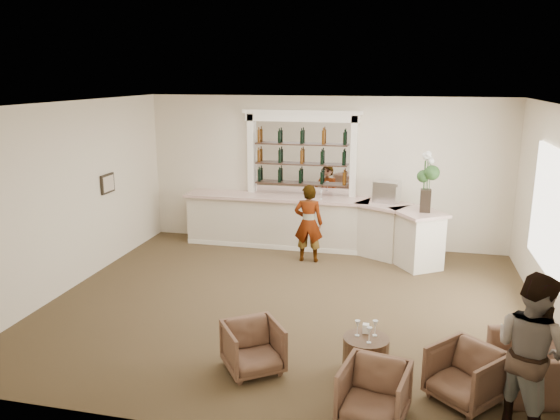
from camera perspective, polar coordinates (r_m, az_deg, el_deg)
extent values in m
plane|color=brown|center=(9.29, 1.16, -9.77)|extent=(8.00, 8.00, 0.00)
cube|color=beige|center=(12.14, 4.63, 4.00)|extent=(8.00, 0.04, 3.30)
cube|color=beige|center=(10.33, -21.06, 1.35)|extent=(0.04, 7.00, 3.30)
cube|color=white|center=(8.52, 1.27, 11.01)|extent=(8.00, 7.00, 0.04)
cube|color=white|center=(9.33, 26.52, -0.15)|extent=(0.05, 2.40, 1.90)
cube|color=black|center=(11.30, -17.58, 2.65)|extent=(0.04, 0.46, 0.38)
cube|color=beige|center=(11.29, -17.47, 2.65)|extent=(0.01, 0.38, 0.30)
cube|color=white|center=(12.23, -0.35, -1.21)|extent=(4.00, 0.70, 1.08)
cube|color=beige|center=(12.07, -0.38, 1.37)|extent=(4.10, 0.82, 0.06)
cube|color=white|center=(11.70, 10.65, -2.16)|extent=(1.12, 1.04, 1.08)
cube|color=beige|center=(11.54, 10.77, 0.53)|extent=(1.27, 1.19, 0.06)
cube|color=white|center=(11.20, 14.11, -3.08)|extent=(1.08, 1.14, 1.08)
cube|color=beige|center=(11.03, 14.28, -0.27)|extent=(1.24, 1.29, 0.06)
cube|color=white|center=(12.06, -0.72, -3.86)|extent=(4.00, 0.06, 0.10)
cube|color=white|center=(12.15, 2.30, 5.48)|extent=(2.15, 0.02, 1.65)
cube|color=white|center=(12.44, -2.99, 3.33)|extent=(0.14, 0.16, 2.90)
cube|color=white|center=(12.02, 7.62, 2.85)|extent=(0.14, 0.16, 2.90)
cube|color=white|center=(11.99, 2.29, 9.64)|extent=(2.52, 0.16, 0.18)
cube|color=white|center=(11.99, 2.30, 10.22)|extent=(2.64, 0.20, 0.08)
cube|color=#35231A|center=(12.14, 2.18, 2.74)|extent=(2.05, 0.20, 0.03)
cube|color=#35231A|center=(12.06, 2.20, 4.79)|extent=(2.05, 0.20, 0.03)
cube|color=#35231A|center=(12.00, 2.22, 6.87)|extent=(2.05, 0.20, 0.03)
cylinder|color=#4C3821|center=(7.29, 8.93, -14.80)|extent=(0.59, 0.59, 0.50)
imported|color=gray|center=(11.10, 2.99, -1.39)|extent=(0.60, 0.41, 1.61)
imported|color=gray|center=(6.56, 24.75, -13.24)|extent=(1.06, 1.09, 1.76)
imported|color=brown|center=(7.25, -2.83, -14.15)|extent=(0.98, 0.98, 0.65)
imported|color=brown|center=(6.41, 9.79, -18.37)|extent=(0.83, 0.85, 0.66)
imported|color=brown|center=(6.99, 18.80, -16.00)|extent=(1.02, 1.02, 0.67)
imported|color=brown|center=(7.50, 25.08, -14.61)|extent=(1.04, 1.14, 0.63)
cube|color=silver|center=(11.65, 11.11, 1.90)|extent=(0.59, 0.53, 0.44)
cube|color=black|center=(10.96, 14.95, 0.95)|extent=(0.20, 0.20, 0.45)
cube|color=white|center=(7.27, 8.95, -12.12)|extent=(0.08, 0.08, 0.12)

